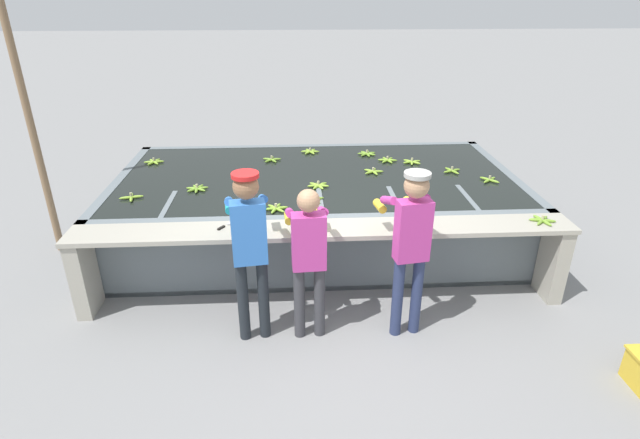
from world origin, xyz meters
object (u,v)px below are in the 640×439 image
Objects in this scene: banana_bunch_floating_7 at (310,151)px; banana_bunch_floating_4 at (367,154)px; banana_bunch_ledge_0 at (542,220)px; banana_bunch_floating_6 at (276,208)px; banana_bunch_floating_13 at (412,162)px; banana_bunch_floating_1 at (490,180)px; banana_bunch_floating_3 at (313,199)px; worker_1 at (309,251)px; banana_bunch_floating_10 at (373,171)px; banana_bunch_floating_8 at (131,197)px; knife_0 at (226,225)px; worker_0 at (249,240)px; banana_bunch_floating_5 at (197,189)px; banana_bunch_floating_12 at (318,185)px; worker_2 at (411,238)px; banana_bunch_floating_2 at (272,160)px; support_post_left at (33,133)px; banana_bunch_floating_0 at (452,171)px; banana_bunch_floating_11 at (387,160)px.

banana_bunch_floating_4 is at bearing -10.49° from banana_bunch_floating_7.
banana_bunch_floating_6 is at bearing 170.20° from banana_bunch_ledge_0.
banana_bunch_floating_1 is at bearing -43.24° from banana_bunch_floating_13.
banana_bunch_floating_4 is at bearing 144.46° from banana_bunch_floating_13.
banana_bunch_floating_7 is (0.04, 1.89, -0.00)m from banana_bunch_floating_3.
banana_bunch_floating_6 is 1.00× the size of banana_bunch_floating_7.
worker_1 reaches higher than banana_bunch_floating_10.
banana_bunch_floating_7 is at bearing 132.28° from banana_bunch_ledge_0.
banana_bunch_ledge_0 is (1.57, -1.67, 0.00)m from banana_bunch_floating_10.
banana_bunch_floating_8 is at bearing -162.83° from banana_bunch_floating_13.
banana_bunch_floating_10 is 2.40m from knife_0.
banana_bunch_floating_4 is 0.72m from banana_bunch_floating_13.
banana_bunch_floating_13 is (2.13, 2.57, -0.13)m from worker_0.
banana_bunch_floating_5 is 1.01× the size of banana_bunch_floating_10.
banana_bunch_floating_10 is 0.91× the size of knife_0.
worker_0 is 1.87m from banana_bunch_floating_12.
knife_0 is (-1.04, -1.10, -0.01)m from banana_bunch_floating_12.
worker_2 reaches higher than banana_bunch_floating_2.
banana_bunch_floating_1 is 0.84× the size of banana_bunch_floating_6.
banana_bunch_floating_1 is at bearing 30.99° from worker_0.
knife_0 is at bearing -141.17° from banana_bunch_floating_13.
banana_bunch_floating_13 is 0.09× the size of support_post_left.
banana_bunch_ledge_0 is (2.96, -2.26, 0.00)m from banana_bunch_floating_2.
banana_bunch_floating_3 is at bearing -155.12° from banana_bunch_floating_0.
banana_bunch_floating_13 is 2.25m from banana_bunch_ledge_0.
worker_0 reaches higher than banana_bunch_floating_4.
banana_bunch_floating_5 is (-0.89, -1.10, -0.00)m from banana_bunch_floating_2.
banana_bunch_floating_1 is 0.85× the size of banana_bunch_floating_3.
worker_1 is at bearing -31.06° from support_post_left.
banana_bunch_floating_11 is at bearing 120.94° from banana_bunch_ledge_0.
banana_bunch_floating_10 is 2.29m from banana_bunch_ledge_0.
banana_bunch_floating_3 is at bearing -132.73° from banana_bunch_floating_10.
knife_0 is (-3.27, -1.16, -0.01)m from banana_bunch_floating_1.
banana_bunch_floating_0 is at bearing -1.83° from banana_bunch_floating_10.
banana_bunch_floating_2 is 0.91× the size of knife_0.
banana_bunch_floating_3 is 2.54m from banana_bunch_ledge_0.
worker_2 is 5.68× the size of knife_0.
support_post_left is (-2.95, 0.96, 0.65)m from banana_bunch_floating_6.
banana_bunch_floating_0 is 0.54m from banana_bunch_floating_1.
banana_bunch_floating_7 is at bearing 156.44° from banana_bunch_floating_11.
banana_bunch_floating_3 and banana_bunch_floating_12 have the same top height.
banana_bunch_floating_2 is (-2.47, 0.63, -0.00)m from banana_bunch_floating_0.
banana_bunch_floating_13 is 1.00× the size of banana_bunch_ledge_0.
worker_1 is 2.82m from banana_bunch_floating_2.
banana_bunch_floating_2 and banana_bunch_floating_8 have the same top height.
knife_0 is (-0.85, 0.61, 0.00)m from worker_1.
banana_bunch_floating_4 is 2.65m from banana_bunch_floating_5.
banana_bunch_ledge_0 reaches higher than banana_bunch_floating_10.
banana_bunch_floating_5 is (-3.74, -0.09, -0.00)m from banana_bunch_floating_1.
banana_bunch_floating_6 is (-2.75, -0.76, -0.00)m from banana_bunch_floating_1.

